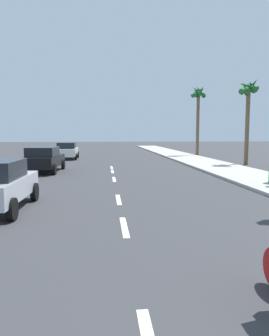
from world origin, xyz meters
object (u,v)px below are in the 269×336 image
(parked_car_white, at_px, (67,150))
(palm_tree_distant, at_px, (198,100))
(parked_car_black, at_px, (44,159))
(palm_tree_far, at_px, (248,96))

(parked_car_white, distance_m, palm_tree_distant, 14.76)
(parked_car_black, xyz_separation_m, palm_tree_far, (14.59, 3.12, 4.36))
(parked_car_black, distance_m, parked_car_white, 10.41)
(parked_car_black, bearing_deg, palm_tree_distant, 46.36)
(parked_car_white, bearing_deg, parked_car_black, -92.45)
(parked_car_black, distance_m, palm_tree_far, 15.55)
(palm_tree_far, distance_m, palm_tree_distant, 10.20)
(parked_car_white, bearing_deg, palm_tree_far, -28.05)
(palm_tree_far, height_order, palm_tree_distant, palm_tree_distant)
(palm_tree_far, bearing_deg, parked_car_black, -167.93)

